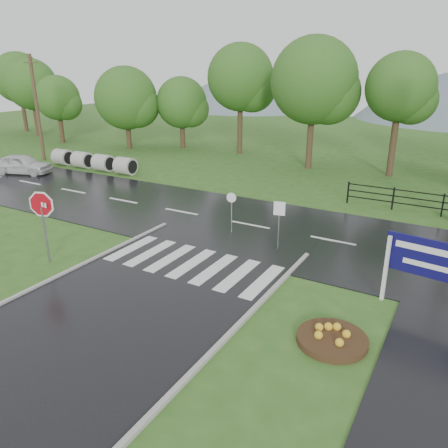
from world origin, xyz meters
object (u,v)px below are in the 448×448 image
Objects in this scene: culvert_pipes at (93,161)px; car_white at (23,174)px; estate_billboard at (430,263)px; stop_sign at (42,211)px.

culvert_pipes is 4.82m from car_white.
culvert_pipes is 1.87× the size of car_white.
culvert_pipes is 2.86× the size of estate_billboard.
estate_billboard is at bearing -121.26° from car_white.
estate_billboard is at bearing -21.18° from culvert_pipes.
stop_sign reaches higher than estate_billboard.
culvert_pipes is at bearing 158.82° from estate_billboard.
car_white is at bearing 146.64° from stop_sign.
estate_billboard is 27.38m from car_white.
car_white is at bearing -132.84° from culvert_pipes.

